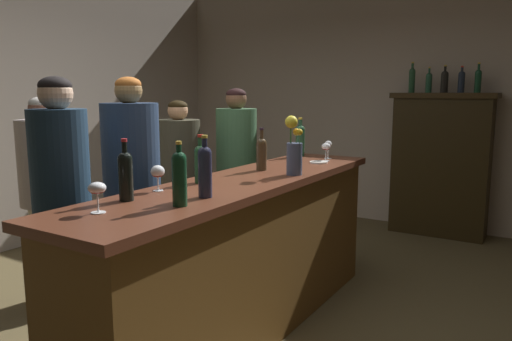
{
  "coord_description": "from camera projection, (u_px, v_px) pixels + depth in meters",
  "views": [
    {
      "loc": [
        2.02,
        -2.72,
        1.6
      ],
      "look_at": [
        0.53,
        -0.31,
        1.15
      ],
      "focal_mm": 34.2,
      "sensor_mm": 36.0,
      "label": 1
    }
  ],
  "objects": [
    {
      "name": "cheese_plate",
      "position": [
        319.0,
        162.0,
        3.86
      ],
      "size": [
        0.14,
        0.14,
        0.01
      ],
      "primitive_type": "cylinder",
      "color": "white",
      "rests_on": "bar_counter"
    },
    {
      "name": "display_bottle_left",
      "position": [
        412.0,
        79.0,
        5.51
      ],
      "size": [
        0.07,
        0.07,
        0.34
      ],
      "color": "#224A2C",
      "rests_on": "display_cabinet"
    },
    {
      "name": "patron_near_entrance",
      "position": [
        133.0,
        191.0,
        3.37
      ],
      "size": [
        0.39,
        0.39,
        1.71
      ],
      "rotation": [
        0.0,
        0.0,
        0.03
      ],
      "color": "maroon",
      "rests_on": "ground"
    },
    {
      "name": "wine_bottle_chardonnay",
      "position": [
        179.0,
        176.0,
        2.38
      ],
      "size": [
        0.07,
        0.07,
        0.32
      ],
      "color": "#123921",
      "rests_on": "bar_counter"
    },
    {
      "name": "display_bottle_midright",
      "position": [
        461.0,
        81.0,
        5.24
      ],
      "size": [
        0.07,
        0.07,
        0.28
      ],
      "color": "#1D2635",
      "rests_on": "display_cabinet"
    },
    {
      "name": "wine_bottle_pinot",
      "position": [
        126.0,
        173.0,
        2.5
      ],
      "size": [
        0.07,
        0.07,
        0.32
      ],
      "color": "black",
      "rests_on": "bar_counter"
    },
    {
      "name": "display_cabinet",
      "position": [
        440.0,
        162.0,
        5.47
      ],
      "size": [
        1.1,
        0.41,
        1.6
      ],
      "color": "black",
      "rests_on": "ground"
    },
    {
      "name": "patron_by_cabinet",
      "position": [
        237.0,
        166.0,
        4.76
      ],
      "size": [
        0.39,
        0.39,
        1.64
      ],
      "rotation": [
        0.0,
        0.0,
        -1.07
      ],
      "color": "#4D6D4B",
      "rests_on": "ground"
    },
    {
      "name": "wine_glass_spare",
      "position": [
        97.0,
        190.0,
        2.24
      ],
      "size": [
        0.08,
        0.08,
        0.15
      ],
      "color": "white",
      "rests_on": "bar_counter"
    },
    {
      "name": "wine_glass_mid",
      "position": [
        158.0,
        173.0,
        2.75
      ],
      "size": [
        0.08,
        0.08,
        0.15
      ],
      "color": "white",
      "rests_on": "bar_counter"
    },
    {
      "name": "display_bottle_right",
      "position": [
        478.0,
        80.0,
        5.15
      ],
      "size": [
        0.07,
        0.07,
        0.32
      ],
      "color": "#143F25",
      "rests_on": "display_cabinet"
    },
    {
      "name": "display_bottle_center",
      "position": [
        445.0,
        81.0,
        5.33
      ],
      "size": [
        0.08,
        0.08,
        0.3
      ],
      "color": "black",
      "rests_on": "display_cabinet"
    },
    {
      "name": "wine_glass_rear",
      "position": [
        326.0,
        148.0,
        3.95
      ],
      "size": [
        0.07,
        0.07,
        0.15
      ],
      "color": "white",
      "rests_on": "bar_counter"
    },
    {
      "name": "wine_bottle_malbec",
      "position": [
        300.0,
        139.0,
        4.25
      ],
      "size": [
        0.08,
        0.08,
        0.34
      ],
      "color": "#245033",
      "rests_on": "bar_counter"
    },
    {
      "name": "wine_bottle_rose",
      "position": [
        262.0,
        152.0,
        3.48
      ],
      "size": [
        0.07,
        0.07,
        0.31
      ],
      "color": "#3F301D",
      "rests_on": "bar_counter"
    },
    {
      "name": "floor",
      "position": [
        217.0,
        313.0,
        3.58
      ],
      "size": [
        8.35,
        8.35,
        0.0
      ],
      "primitive_type": "plane",
      "color": "brown",
      "rests_on": "ground"
    },
    {
      "name": "patron_in_navy",
      "position": [
        180.0,
        178.0,
        4.48
      ],
      "size": [
        0.39,
        0.39,
        1.53
      ],
      "rotation": [
        0.0,
        0.0,
        -0.21
      ],
      "color": "gray",
      "rests_on": "ground"
    },
    {
      "name": "wine_bottle_riesling",
      "position": [
        205.0,
        169.0,
        2.57
      ],
      "size": [
        0.07,
        0.07,
        0.33
      ],
      "color": "#22243C",
      "rests_on": "bar_counter"
    },
    {
      "name": "wall_back",
      "position": [
        370.0,
        101.0,
        6.1
      ],
      "size": [
        5.47,
        0.12,
        2.99
      ],
      "primitive_type": "cube",
      "color": "#BEAD99",
      "rests_on": "ground"
    },
    {
      "name": "patron_redhead",
      "position": [
        63.0,
        208.0,
        2.84
      ],
      "size": [
        0.33,
        0.33,
        1.69
      ],
      "rotation": [
        0.0,
        0.0,
        1.05
      ],
      "color": "#25274C",
      "rests_on": "ground"
    },
    {
      "name": "bar_counter",
      "position": [
        244.0,
        256.0,
        3.23
      ],
      "size": [
        0.65,
        2.85,
        1.05
      ],
      "color": "brown",
      "rests_on": "ground"
    },
    {
      "name": "patron_in_grey",
      "position": [
        47.0,
        196.0,
        3.56
      ],
      "size": [
        0.37,
        0.37,
        1.57
      ],
      "rotation": [
        0.0,
        0.0,
        0.36
      ],
      "color": "#B8AD91",
      "rests_on": "ground"
    },
    {
      "name": "flower_arrangement",
      "position": [
        294.0,
        149.0,
        3.28
      ],
      "size": [
        0.12,
        0.13,
        0.4
      ],
      "color": "#414C68",
      "rests_on": "bar_counter"
    },
    {
      "name": "wine_glass_front",
      "position": [
        328.0,
        145.0,
        4.1
      ],
      "size": [
        0.06,
        0.06,
        0.15
      ],
      "color": "white",
      "rests_on": "bar_counter"
    },
    {
      "name": "wine_bottle_syrah",
      "position": [
        201.0,
        161.0,
        3.0
      ],
      "size": [
        0.08,
        0.08,
        0.3
      ],
      "color": "#21522A",
      "rests_on": "bar_counter"
    },
    {
      "name": "display_bottle_midleft",
      "position": [
        429.0,
        82.0,
        5.42
      ],
      "size": [
        0.07,
        0.07,
        0.28
      ],
      "color": "#214F35",
      "rests_on": "display_cabinet"
    }
  ]
}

